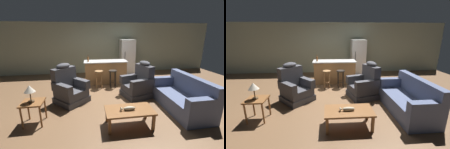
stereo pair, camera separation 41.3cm
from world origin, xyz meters
TOP-DOWN VIEW (x-y plane):
  - ground_plane at (0.00, 0.00)m, footprint 12.00×12.00m
  - back_wall at (0.00, 3.12)m, footprint 12.00×0.05m
  - coffee_table at (0.17, -1.89)m, footprint 1.10×0.60m
  - fish_figurine at (0.13, -1.92)m, footprint 0.34×0.10m
  - couch at (1.87, -1.32)m, footprint 0.87×1.91m
  - recliner_near_lamp at (-1.33, -0.35)m, footprint 1.19×1.19m
  - recliner_near_island at (0.92, -0.27)m, footprint 1.04×1.04m
  - end_table at (-2.02, -1.44)m, footprint 0.48×0.48m
  - table_lamp at (-2.04, -1.46)m, footprint 0.24×0.24m
  - kitchen_island at (0.00, 1.35)m, footprint 1.80×0.70m
  - bar_stool_left at (-0.33, 0.72)m, footprint 0.32×0.32m
  - bar_stool_right at (0.21, 0.72)m, footprint 0.32×0.32m
  - refrigerator at (1.25, 2.55)m, footprint 0.70×0.69m
  - bottle_tall_green at (-0.72, 1.27)m, footprint 0.06×0.06m

SIDE VIEW (x-z plane):
  - ground_plane at x=0.00m, z-range 0.00..0.00m
  - couch at x=1.87m, z-range -0.13..0.81m
  - coffee_table at x=0.17m, z-range 0.15..0.57m
  - recliner_near_lamp at x=-1.33m, z-range -0.18..1.02m
  - recliner_near_island at x=0.92m, z-range -0.18..1.02m
  - end_table at x=-2.02m, z-range 0.18..0.74m
  - fish_figurine at x=0.13m, z-range 0.41..0.51m
  - bar_stool_left at x=-0.33m, z-range 0.13..0.81m
  - bar_stool_right at x=0.21m, z-range 0.13..0.81m
  - kitchen_island at x=0.00m, z-range 0.00..0.95m
  - table_lamp at x=-2.04m, z-range 0.66..1.07m
  - refrigerator at x=1.25m, z-range 0.00..1.76m
  - bottle_tall_green at x=-0.72m, z-range 0.92..1.19m
  - back_wall at x=0.00m, z-range 0.00..2.60m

